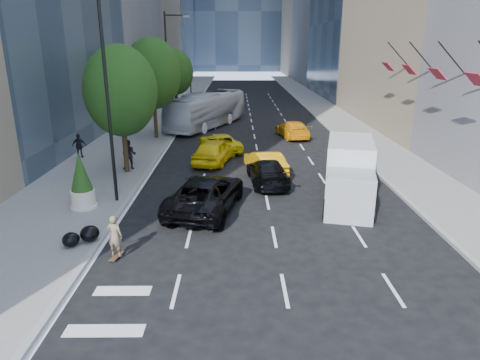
{
  "coord_description": "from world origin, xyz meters",
  "views": [
    {
      "loc": [
        -0.54,
        -16.0,
        7.55
      ],
      "look_at": [
        -0.38,
        2.68,
        1.6
      ],
      "focal_mm": 32.0,
      "sensor_mm": 36.0,
      "label": 1
    }
  ],
  "objects_px": {
    "box_truck": "(349,172)",
    "planter_shrub": "(81,182)",
    "black_sedan_mercedes": "(267,172)",
    "black_sedan_lincoln": "(206,194)",
    "city_bus": "(207,110)",
    "skateboarder": "(115,239)"
  },
  "relations": [
    {
      "from": "black_sedan_lincoln",
      "to": "planter_shrub",
      "type": "relative_size",
      "value": 2.26
    },
    {
      "from": "black_sedan_lincoln",
      "to": "black_sedan_mercedes",
      "type": "xyz_separation_m",
      "value": [
        3.2,
        4.0,
        -0.13
      ]
    },
    {
      "from": "skateboarder",
      "to": "black_sedan_lincoln",
      "type": "distance_m",
      "value": 5.64
    },
    {
      "from": "box_truck",
      "to": "black_sedan_mercedes",
      "type": "bearing_deg",
      "value": 158.01
    },
    {
      "from": "box_truck",
      "to": "planter_shrub",
      "type": "xyz_separation_m",
      "value": [
        -12.84,
        -1.27,
        -0.08
      ]
    },
    {
      "from": "black_sedan_lincoln",
      "to": "black_sedan_mercedes",
      "type": "relative_size",
      "value": 1.24
    },
    {
      "from": "skateboarder",
      "to": "planter_shrub",
      "type": "xyz_separation_m",
      "value": [
        -2.81,
        4.79,
        0.61
      ]
    },
    {
      "from": "city_bus",
      "to": "black_sedan_lincoln",
      "type": "bearing_deg",
      "value": -62.6
    },
    {
      "from": "box_truck",
      "to": "planter_shrub",
      "type": "distance_m",
      "value": 12.91
    },
    {
      "from": "city_bus",
      "to": "box_truck",
      "type": "xyz_separation_m",
      "value": [
        8.36,
        -20.2,
        -0.13
      ]
    },
    {
      "from": "city_bus",
      "to": "planter_shrub",
      "type": "relative_size",
      "value": 4.4
    },
    {
      "from": "city_bus",
      "to": "box_truck",
      "type": "relative_size",
      "value": 1.8
    },
    {
      "from": "black_sedan_lincoln",
      "to": "box_truck",
      "type": "height_order",
      "value": "box_truck"
    },
    {
      "from": "box_truck",
      "to": "planter_shrub",
      "type": "relative_size",
      "value": 2.44
    },
    {
      "from": "skateboarder",
      "to": "city_bus",
      "type": "xyz_separation_m",
      "value": [
        1.68,
        26.26,
        0.83
      ]
    },
    {
      "from": "city_bus",
      "to": "box_truck",
      "type": "distance_m",
      "value": 21.86
    },
    {
      "from": "city_bus",
      "to": "black_sedan_mercedes",
      "type": "bearing_deg",
      "value": -51.63
    },
    {
      "from": "black_sedan_mercedes",
      "to": "box_truck",
      "type": "distance_m",
      "value": 4.8
    },
    {
      "from": "skateboarder",
      "to": "city_bus",
      "type": "bearing_deg",
      "value": -80.58
    },
    {
      "from": "black_sedan_mercedes",
      "to": "box_truck",
      "type": "height_order",
      "value": "box_truck"
    },
    {
      "from": "box_truck",
      "to": "black_sedan_lincoln",
      "type": "bearing_deg",
      "value": -156.53
    },
    {
      "from": "black_sedan_mercedes",
      "to": "city_bus",
      "type": "height_order",
      "value": "city_bus"
    }
  ]
}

